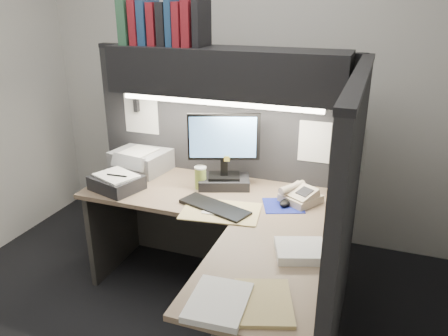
% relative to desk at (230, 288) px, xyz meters
% --- Properties ---
extents(floor, '(3.50, 3.50, 0.00)m').
position_rel_desk_xyz_m(floor, '(-0.43, 0.00, -0.44)').
color(floor, black).
rests_on(floor, ground).
extents(wall_back, '(3.50, 0.04, 2.70)m').
position_rel_desk_xyz_m(wall_back, '(-0.43, 1.50, 0.91)').
color(wall_back, silver).
rests_on(wall_back, floor).
extents(partition_back, '(1.90, 0.06, 1.60)m').
position_rel_desk_xyz_m(partition_back, '(-0.40, 0.93, 0.36)').
color(partition_back, black).
rests_on(partition_back, floor).
extents(partition_right, '(0.06, 1.50, 1.60)m').
position_rel_desk_xyz_m(partition_right, '(0.55, 0.18, 0.36)').
color(partition_right, black).
rests_on(partition_right, floor).
extents(desk, '(1.70, 1.53, 0.73)m').
position_rel_desk_xyz_m(desk, '(0.00, 0.00, 0.00)').
color(desk, '#7C6A4F').
rests_on(desk, floor).
extents(overhead_shelf, '(1.55, 0.34, 0.30)m').
position_rel_desk_xyz_m(overhead_shelf, '(-0.30, 0.75, 1.06)').
color(overhead_shelf, black).
rests_on(overhead_shelf, partition_back).
extents(task_light_tube, '(1.32, 0.04, 0.04)m').
position_rel_desk_xyz_m(task_light_tube, '(-0.30, 0.61, 0.89)').
color(task_light_tube, white).
rests_on(task_light_tube, overhead_shelf).
extents(monitor, '(0.46, 0.31, 0.51)m').
position_rel_desk_xyz_m(monitor, '(-0.29, 0.69, 0.49)').
color(monitor, black).
rests_on(monitor, desk).
extents(keyboard, '(0.49, 0.30, 0.02)m').
position_rel_desk_xyz_m(keyboard, '(-0.22, 0.35, 0.30)').
color(keyboard, black).
rests_on(keyboard, desk).
extents(mousepad, '(0.30, 0.29, 0.00)m').
position_rel_desk_xyz_m(mousepad, '(0.16, 0.53, 0.29)').
color(mousepad, navy).
rests_on(mousepad, desk).
extents(mouse, '(0.08, 0.11, 0.04)m').
position_rel_desk_xyz_m(mouse, '(0.17, 0.53, 0.31)').
color(mouse, black).
rests_on(mouse, mousepad).
extents(telephone, '(0.28, 0.29, 0.08)m').
position_rel_desk_xyz_m(telephone, '(0.25, 0.62, 0.33)').
color(telephone, '#BDAC91').
rests_on(telephone, desk).
extents(coffee_cup, '(0.10, 0.10, 0.15)m').
position_rel_desk_xyz_m(coffee_cup, '(-0.43, 0.61, 0.36)').
color(coffee_cup, '#ACAC45').
rests_on(coffee_cup, desk).
extents(printer, '(0.43, 0.38, 0.15)m').
position_rel_desk_xyz_m(printer, '(-0.98, 0.77, 0.36)').
color(printer, '#96999C').
rests_on(printer, desk).
extents(notebook_stack, '(0.37, 0.34, 0.09)m').
position_rel_desk_xyz_m(notebook_stack, '(-0.95, 0.40, 0.33)').
color(notebook_stack, black).
rests_on(notebook_stack, desk).
extents(open_folder, '(0.51, 0.37, 0.01)m').
position_rel_desk_xyz_m(open_folder, '(-0.17, 0.32, 0.29)').
color(open_folder, tan).
rests_on(open_folder, desk).
extents(paper_stack_a, '(0.30, 0.28, 0.05)m').
position_rel_desk_xyz_m(paper_stack_a, '(0.37, 0.01, 0.31)').
color(paper_stack_a, white).
rests_on(paper_stack_a, desk).
extents(paper_stack_b, '(0.26, 0.31, 0.03)m').
position_rel_desk_xyz_m(paper_stack_b, '(0.12, -0.49, 0.30)').
color(paper_stack_b, white).
rests_on(paper_stack_b, desk).
extents(manila_stack, '(0.33, 0.37, 0.02)m').
position_rel_desk_xyz_m(manila_stack, '(0.29, -0.42, 0.30)').
color(manila_stack, tan).
rests_on(manila_stack, desk).
extents(binder_row, '(0.57, 0.24, 0.30)m').
position_rel_desk_xyz_m(binder_row, '(-0.73, 0.76, 1.35)').
color(binder_row, '#2B573C').
rests_on(binder_row, overhead_shelf).
extents(pinned_papers, '(1.76, 1.31, 0.51)m').
position_rel_desk_xyz_m(pinned_papers, '(-0.00, 0.56, 0.61)').
color(pinned_papers, white).
rests_on(pinned_papers, partition_back).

